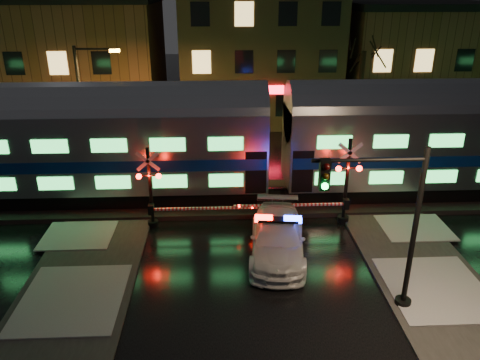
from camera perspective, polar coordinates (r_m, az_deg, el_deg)
The scene contains 12 objects.
ground at distance 19.68m, azimuth 1.40°, elevation -8.73°, with size 120.00×120.00×0.00m, color black.
ballast at distance 24.03m, azimuth 0.58°, elevation -2.25°, with size 90.00×4.20×0.24m, color black.
sidewalk_right at distance 16.73m, azimuth 27.07°, elevation -17.88°, with size 4.00×20.00×0.12m, color #2D2D2D.
building_left at distance 40.89m, azimuth -19.89°, elevation 13.34°, with size 14.00×10.00×9.00m, color #563221.
building_mid at distance 39.63m, azimuth 2.15°, elevation 16.19°, with size 12.00×11.00×11.50m, color brown.
building_right at distance 42.44m, azimuth 20.45°, elevation 13.22°, with size 12.00×10.00×8.50m, color #563221.
train at distance 22.97m, azimuth 4.45°, elevation 5.23°, with size 51.00×3.12×5.92m.
police_car at distance 19.19m, azimuth 4.60°, elevation -7.00°, with size 2.76×5.54×1.72m.
crossing_signal_right at distance 21.56m, azimuth 11.92°, elevation -1.23°, with size 5.78×0.66×4.09m.
crossing_signal_left at distance 21.11m, azimuth -9.86°, elevation -1.96°, with size 5.38×0.64×3.81m.
traffic_light at distance 15.69m, azimuth 17.54°, elevation -5.68°, with size 3.76×0.69×5.81m.
streetlight at distance 27.43m, azimuth -18.26°, elevation 8.86°, with size 2.44×0.26×7.31m.
Camera 1 is at (-1.25, -16.74, 10.29)m, focal length 35.00 mm.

